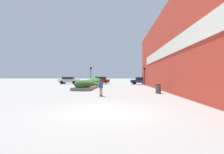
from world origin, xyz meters
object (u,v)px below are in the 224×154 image
object	(u,v)px
skateboarder	(101,86)
car_leftmost	(181,81)
traffic_light_right	(144,73)
car_rightmost	(69,80)
car_center_right	(100,80)
skateboard	(101,95)
trash_bin	(158,89)
traffic_light_left	(91,73)
car_center_left	(140,81)

from	to	relation	value
skateboarder	car_leftmost	distance (m)	26.95
skateboarder	traffic_light_right	xyz separation A→B (m)	(5.91, 17.87, 1.41)
car_leftmost	car_rightmost	distance (m)	23.87
car_leftmost	car_center_right	world-z (taller)	car_center_right
skateboard	car_leftmost	distance (m)	26.96
car_center_right	trash_bin	bearing A→B (deg)	-160.03
car_rightmost	traffic_light_left	bearing A→B (deg)	43.92
car_center_left	skateboarder	bearing A→B (deg)	165.83
trash_bin	traffic_light_left	world-z (taller)	traffic_light_left
skateboard	car_center_right	bearing A→B (deg)	86.86
traffic_light_left	traffic_light_right	bearing A→B (deg)	2.45
car_center_right	skateboarder	bearing A→B (deg)	-173.41
trash_bin	car_rightmost	distance (m)	25.75
car_leftmost	traffic_light_left	size ratio (longest dim) A/B	1.19
skateboard	traffic_light_right	bearing A→B (deg)	61.96
skateboarder	car_leftmost	world-z (taller)	car_leftmost
skateboard	traffic_light_right	distance (m)	18.94
car_center_left	traffic_light_left	world-z (taller)	traffic_light_left
skateboard	car_center_right	xyz separation A→B (m)	(-2.76, 23.88, 0.76)
car_leftmost	traffic_light_right	xyz separation A→B (m)	(-8.33, -5.02, 1.49)
skateboarder	traffic_light_right	world-z (taller)	traffic_light_right
skateboarder	trash_bin	world-z (taller)	skateboarder
traffic_light_left	car_leftmost	bearing A→B (deg)	16.79
trash_bin	car_center_right	distance (m)	22.88
car_leftmost	car_center_right	xyz separation A→B (m)	(-17.00, 0.99, 0.08)
trash_bin	car_rightmost	world-z (taller)	car_rightmost
skateboard	car_center_right	world-z (taller)	car_center_right
traffic_light_left	trash_bin	bearing A→B (deg)	-59.65
skateboard	traffic_light_right	size ratio (longest dim) A/B	0.22
skateboard	car_center_left	world-z (taller)	car_center_left
skateboard	traffic_light_right	xyz separation A→B (m)	(5.91, 17.87, 2.17)
skateboard	car_leftmost	bearing A→B (deg)	48.38
car_center_right	car_rightmost	distance (m)	6.88
skateboard	car_leftmost	xyz separation A→B (m)	(14.24, 22.89, 0.68)
car_leftmost	traffic_light_left	world-z (taller)	traffic_light_left
skateboard	car_rightmost	distance (m)	25.43
traffic_light_left	car_center_left	bearing A→B (deg)	27.30
car_center_left	car_rightmost	world-z (taller)	car_rightmost
skateboarder	car_center_left	size ratio (longest dim) A/B	0.32
trash_bin	car_leftmost	distance (m)	22.48
skateboarder	trash_bin	xyz separation A→B (m)	(5.05, 2.37, -0.40)
trash_bin	traffic_light_right	xyz separation A→B (m)	(0.86, 15.49, 1.82)
skateboarder	car_center_left	xyz separation A→B (m)	(5.63, 22.31, -0.05)
skateboarder	traffic_light_right	size ratio (longest dim) A/B	0.37
car_rightmost	traffic_light_left	xyz separation A→B (m)	(5.85, -6.07, 1.49)
car_rightmost	traffic_light_right	xyz separation A→B (m)	(15.54, -5.66, 1.44)
traffic_light_left	skateboarder	bearing A→B (deg)	-77.79
car_leftmost	car_center_right	distance (m)	17.02
skateboard	car_leftmost	world-z (taller)	car_leftmost
trash_bin	traffic_light_right	world-z (taller)	traffic_light_right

